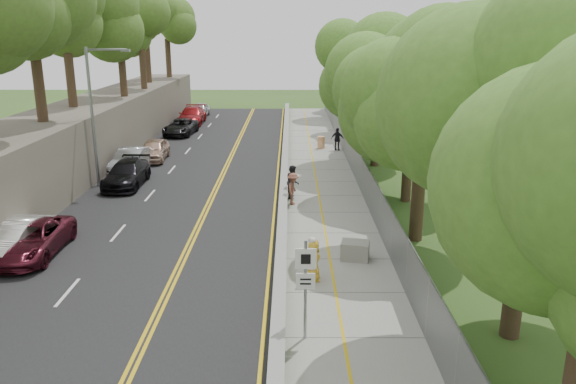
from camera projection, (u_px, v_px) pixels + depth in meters
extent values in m
plane|color=#33511E|center=(273.00, 294.00, 19.63)|extent=(140.00, 140.00, 0.00)
cube|color=black|center=(191.00, 182.00, 34.06)|extent=(11.20, 66.00, 0.04)
cube|color=gray|center=(322.00, 182.00, 34.03)|extent=(4.20, 66.00, 0.05)
cube|color=#8DD912|center=(284.00, 177.00, 33.96)|extent=(0.42, 66.00, 0.60)
cube|color=#595147|center=(55.00, 150.00, 33.54)|extent=(5.00, 66.00, 4.00)
cube|color=slate|center=(357.00, 166.00, 33.75)|extent=(0.04, 66.00, 2.00)
cylinder|color=gray|center=(92.00, 119.00, 32.01)|extent=(0.18, 0.18, 8.00)
cylinder|color=gray|center=(106.00, 50.00, 30.94)|extent=(2.30, 0.13, 0.13)
cube|color=gray|center=(125.00, 50.00, 30.95)|extent=(0.50, 0.22, 0.14)
cylinder|color=gray|center=(305.00, 290.00, 16.30)|extent=(0.09, 0.09, 3.10)
cube|color=white|center=(306.00, 259.00, 16.00)|extent=(0.62, 0.04, 0.62)
cube|color=white|center=(306.00, 281.00, 16.19)|extent=(0.56, 0.04, 0.50)
cylinder|color=#F05E00|center=(321.00, 142.00, 43.47)|extent=(0.57, 0.57, 0.93)
cube|color=gray|center=(355.00, 250.00, 22.39)|extent=(1.24, 1.03, 0.73)
imported|color=white|center=(14.00, 238.00, 22.75)|extent=(1.91, 4.45, 1.43)
imported|color=#561625|center=(31.00, 239.00, 22.73)|extent=(2.38, 4.96, 1.36)
imported|color=black|center=(127.00, 174.00, 32.92)|extent=(2.02, 4.94, 1.43)
imported|color=tan|center=(154.00, 150.00, 39.48)|extent=(1.92, 4.41, 1.48)
imported|color=#A7A8AF|center=(131.00, 160.00, 36.11)|extent=(1.88, 4.75, 1.54)
imported|color=black|center=(181.00, 127.00, 49.07)|extent=(2.65, 5.09, 1.37)
imported|color=maroon|center=(192.00, 116.00, 54.74)|extent=(2.36, 5.69, 1.64)
imported|color=silver|center=(200.00, 110.00, 59.41)|extent=(1.92, 4.31, 1.44)
imported|color=yellow|center=(313.00, 260.00, 20.36)|extent=(0.64, 0.85, 1.57)
imported|color=silver|center=(313.00, 259.00, 20.34)|extent=(0.54, 0.70, 1.69)
imported|color=black|center=(293.00, 182.00, 30.51)|extent=(0.73, 0.91, 1.80)
imported|color=brown|center=(293.00, 189.00, 29.35)|extent=(0.78, 1.17, 1.68)
imported|color=black|center=(337.00, 139.00, 42.61)|extent=(1.09, 0.72, 1.72)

